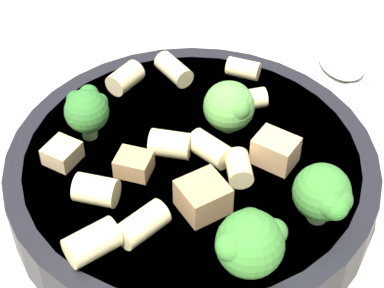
{
  "coord_description": "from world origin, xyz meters",
  "views": [
    {
      "loc": [
        -0.16,
        -0.24,
        0.32
      ],
      "look_at": [
        0.0,
        0.0,
        0.05
      ],
      "focal_mm": 60.0,
      "sensor_mm": 36.0,
      "label": 1
    }
  ],
  "objects": [
    {
      "name": "chicken_chunk_2",
      "position": [
        -0.02,
        -0.04,
        0.05
      ],
      "size": [
        0.03,
        0.03,
        0.02
      ],
      "primitive_type": "cube",
      "rotation": [
        0.0,
        0.0,
        3.09
      ],
      "color": "tan",
      "rests_on": "pasta_bowl"
    },
    {
      "name": "rigatoni_4",
      "position": [
        0.06,
        0.02,
        0.04
      ],
      "size": [
        0.03,
        0.02,
        0.01
      ],
      "primitive_type": "cylinder",
      "rotation": [
        1.57,
        0.0,
        1.23
      ],
      "color": "beige",
      "rests_on": "pasta_bowl"
    },
    {
      "name": "broccoli_floret_3",
      "position": [
        0.03,
        -0.09,
        0.06
      ],
      "size": [
        0.03,
        0.04,
        0.04
      ],
      "color": "#9EC175",
      "rests_on": "pasta_bowl"
    },
    {
      "name": "chicken_chunk_1",
      "position": [
        -0.07,
        0.04,
        0.04
      ],
      "size": [
        0.03,
        0.03,
        0.01
      ],
      "primitive_type": "cube",
      "rotation": [
        0.0,
        0.0,
        0.46
      ],
      "color": "tan",
      "rests_on": "pasta_bowl"
    },
    {
      "name": "chicken_chunk_0",
      "position": [
        -0.04,
        0.01,
        0.04
      ],
      "size": [
        0.03,
        0.03,
        0.01
      ],
      "primitive_type": "cube",
      "rotation": [
        0.0,
        0.0,
        2.25
      ],
      "color": "tan",
      "rests_on": "pasta_bowl"
    },
    {
      "name": "spoon",
      "position": [
        0.17,
        0.03,
        0.0
      ],
      "size": [
        0.09,
        0.15,
        0.01
      ],
      "color": "silver",
      "rests_on": "ground_plane"
    },
    {
      "name": "rigatoni_6",
      "position": [
        -0.07,
        0.0,
        0.05
      ],
      "size": [
        0.03,
        0.03,
        0.02
      ],
      "primitive_type": "cylinder",
      "rotation": [
        1.57,
        0.0,
        0.72
      ],
      "color": "beige",
      "rests_on": "pasta_bowl"
    },
    {
      "name": "rigatoni_7",
      "position": [
        0.08,
        0.05,
        0.04
      ],
      "size": [
        0.02,
        0.03,
        0.01
      ],
      "primitive_type": "cylinder",
      "rotation": [
        1.57,
        0.0,
        0.62
      ],
      "color": "beige",
      "rests_on": "pasta_bowl"
    },
    {
      "name": "chicken_chunk_3",
      "position": [
        0.04,
        -0.03,
        0.05
      ],
      "size": [
        0.03,
        0.03,
        0.02
      ],
      "primitive_type": "cube",
      "rotation": [
        0.0,
        0.0,
        1.96
      ],
      "color": "tan",
      "rests_on": "pasta_bowl"
    },
    {
      "name": "rigatoni_0",
      "position": [
        -0.09,
        -0.03,
        0.05
      ],
      "size": [
        0.03,
        0.02,
        0.02
      ],
      "primitive_type": "cylinder",
      "rotation": [
        1.57,
        0.0,
        1.6
      ],
      "color": "beige",
      "rests_on": "pasta_bowl"
    },
    {
      "name": "rigatoni_8",
      "position": [
        -0.01,
        0.01,
        0.05
      ],
      "size": [
        0.03,
        0.03,
        0.02
      ],
      "primitive_type": "cylinder",
      "rotation": [
        1.57,
        0.0,
        0.77
      ],
      "color": "beige",
      "rests_on": "pasta_bowl"
    },
    {
      "name": "rigatoni_1",
      "position": [
        0.01,
        -0.01,
        0.04
      ],
      "size": [
        0.02,
        0.03,
        0.02
      ],
      "primitive_type": "cylinder",
      "rotation": [
        1.57,
        0.0,
        0.22
      ],
      "color": "beige",
      "rests_on": "pasta_bowl"
    },
    {
      "name": "pasta_bowl",
      "position": [
        0.0,
        0.0,
        0.02
      ],
      "size": [
        0.24,
        0.24,
        0.04
      ],
      "color": "black",
      "rests_on": "ground_plane"
    },
    {
      "name": "broccoli_floret_2",
      "position": [
        -0.04,
        0.05,
        0.06
      ],
      "size": [
        0.03,
        0.03,
        0.04
      ],
      "color": "#84AD60",
      "rests_on": "pasta_bowl"
    },
    {
      "name": "rigatoni_3",
      "position": [
        -0.06,
        -0.04,
        0.05
      ],
      "size": [
        0.03,
        0.02,
        0.02
      ],
      "primitive_type": "cylinder",
      "rotation": [
        1.57,
        0.0,
        1.75
      ],
      "color": "beige",
      "rests_on": "pasta_bowl"
    },
    {
      "name": "rigatoni_9",
      "position": [
        0.01,
        -0.03,
        0.04
      ],
      "size": [
        0.02,
        0.03,
        0.02
      ],
      "primitive_type": "cylinder",
      "rotation": [
        1.57,
        0.0,
        2.65
      ],
      "color": "beige",
      "rests_on": "pasta_bowl"
    },
    {
      "name": "broccoli_floret_1",
      "position": [
        0.03,
        0.01,
        0.06
      ],
      "size": [
        0.03,
        0.04,
        0.04
      ],
      "color": "#93B766",
      "rests_on": "pasta_bowl"
    },
    {
      "name": "rigatoni_2",
      "position": [
        0.0,
        0.08,
        0.05
      ],
      "size": [
        0.03,
        0.02,
        0.02
      ],
      "primitive_type": "cylinder",
      "rotation": [
        1.57,
        0.0,
        1.92
      ],
      "color": "beige",
      "rests_on": "pasta_bowl"
    },
    {
      "name": "broccoli_floret_0",
      "position": [
        -0.02,
        -0.09,
        0.06
      ],
      "size": [
        0.04,
        0.04,
        0.04
      ],
      "color": "#9EC175",
      "rests_on": "pasta_bowl"
    },
    {
      "name": "ground_plane",
      "position": [
        0.0,
        0.0,
        0.0
      ],
      "size": [
        2.0,
        2.0,
        0.0
      ],
      "primitive_type": "plane",
      "color": "#BCB29E"
    },
    {
      "name": "rigatoni_5",
      "position": [
        0.03,
        0.07,
        0.04
      ],
      "size": [
        0.02,
        0.03,
        0.01
      ],
      "primitive_type": "cylinder",
      "rotation": [
        1.57,
        0.0,
        0.02
      ],
      "color": "beige",
      "rests_on": "pasta_bowl"
    }
  ]
}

